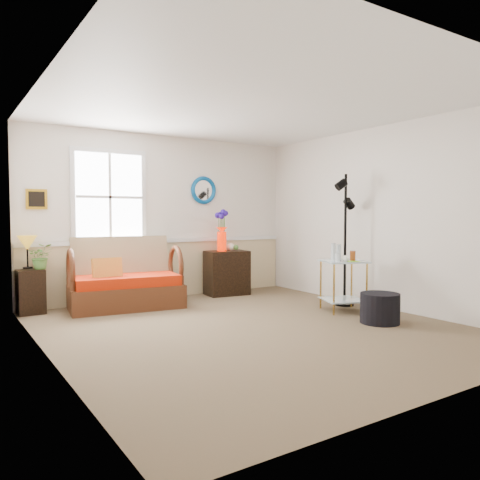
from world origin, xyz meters
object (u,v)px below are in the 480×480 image
cabinet (227,273)px  side_table (343,286)px  loveseat (125,273)px  floor_lamp (345,240)px  ottoman (380,308)px  lamp_stand (31,292)px

cabinet → side_table: (0.64, -2.04, -0.01)m
loveseat → side_table: bearing=-29.8°
cabinet → side_table: bearing=-65.4°
cabinet → floor_lamp: floor_lamp is taller
cabinet → loveseat: bearing=-167.8°
floor_lamp → ottoman: floor_lamp is taller
floor_lamp → ottoman: (-0.47, -1.06, -0.78)m
lamp_stand → floor_lamp: (3.98, -1.89, 0.67)m
floor_lamp → ottoman: bearing=-95.8°
loveseat → cabinet: (1.80, 0.16, -0.14)m
loveseat → cabinet: size_ratio=2.11×
loveseat → floor_lamp: size_ratio=0.80×
cabinet → ottoman: (0.50, -2.81, -0.18)m
loveseat → side_table: size_ratio=2.19×
side_table → loveseat: bearing=142.5°
lamp_stand → cabinet: (3.01, -0.14, 0.07)m
floor_lamp → loveseat: bearing=168.4°
loveseat → floor_lamp: bearing=-22.1°
lamp_stand → ottoman: (3.51, -2.95, -0.11)m
lamp_stand → floor_lamp: bearing=-25.4°
side_table → lamp_stand: bearing=149.2°
side_table → floor_lamp: floor_lamp is taller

